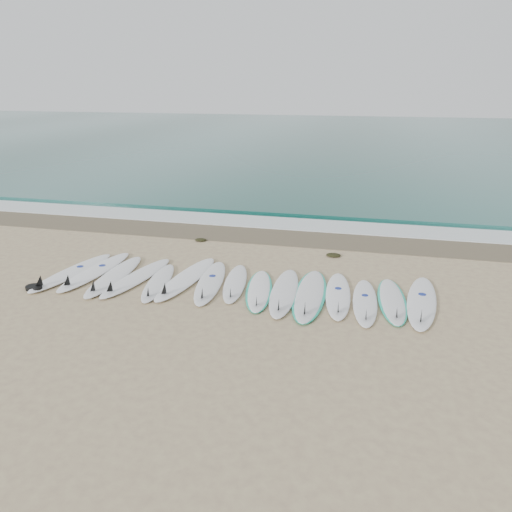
% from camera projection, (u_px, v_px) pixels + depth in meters
% --- Properties ---
extents(ground, '(120.00, 120.00, 0.00)m').
position_uv_depth(ground, '(234.00, 288.00, 11.27)').
color(ground, tan).
extents(ocean, '(120.00, 55.00, 0.03)m').
position_uv_depth(ocean, '(341.00, 138.00, 41.10)').
color(ocean, '#1D5750').
rests_on(ocean, ground).
extents(wet_sand_band, '(120.00, 1.80, 0.01)m').
position_uv_depth(wet_sand_band, '(271.00, 236.00, 15.03)').
color(wet_sand_band, brown).
rests_on(wet_sand_band, ground).
extents(foam_band, '(120.00, 1.40, 0.04)m').
position_uv_depth(foam_band, '(279.00, 223.00, 16.31)').
color(foam_band, silver).
rests_on(foam_band, ground).
extents(wave_crest, '(120.00, 1.00, 0.10)m').
position_uv_depth(wave_crest, '(287.00, 211.00, 17.68)').
color(wave_crest, '#1D5750').
rests_on(wave_crest, ground).
extents(surfboard_0, '(0.98, 2.87, 0.36)m').
position_uv_depth(surfboard_0, '(70.00, 273.00, 11.98)').
color(surfboard_0, white).
rests_on(surfboard_0, ground).
extents(surfboard_1, '(0.80, 2.87, 0.36)m').
position_uv_depth(surfboard_1, '(94.00, 272.00, 12.04)').
color(surfboard_1, white).
rests_on(surfboard_1, ground).
extents(surfboard_2, '(0.69, 2.79, 0.35)m').
position_uv_depth(surfboard_2, '(113.00, 276.00, 11.75)').
color(surfboard_2, white).
rests_on(surfboard_2, ground).
extents(surfboard_3, '(0.96, 2.78, 0.35)m').
position_uv_depth(surfboard_3, '(135.00, 278.00, 11.67)').
color(surfboard_3, white).
rests_on(surfboard_3, ground).
extents(surfboard_4, '(0.87, 2.40, 0.30)m').
position_uv_depth(surfboard_4, '(158.00, 283.00, 11.40)').
color(surfboard_4, white).
rests_on(surfboard_4, ground).
extents(surfboard_5, '(0.88, 2.95, 0.37)m').
position_uv_depth(surfboard_5, '(185.00, 279.00, 11.60)').
color(surfboard_5, white).
rests_on(surfboard_5, ground).
extents(surfboard_6, '(0.95, 2.76, 0.35)m').
position_uv_depth(surfboard_6, '(210.00, 283.00, 11.39)').
color(surfboard_6, white).
rests_on(surfboard_6, ground).
extents(surfboard_7, '(0.85, 2.40, 0.30)m').
position_uv_depth(surfboard_7, '(235.00, 283.00, 11.37)').
color(surfboard_7, white).
rests_on(surfboard_7, ground).
extents(surfboard_8, '(0.96, 2.45, 0.30)m').
position_uv_depth(surfboard_8, '(259.00, 290.00, 11.01)').
color(surfboard_8, white).
rests_on(surfboard_8, ground).
extents(surfboard_9, '(0.75, 2.78, 0.35)m').
position_uv_depth(surfboard_9, '(284.00, 293.00, 10.86)').
color(surfboard_9, white).
rests_on(surfboard_9, ground).
extents(surfboard_10, '(0.79, 2.92, 0.37)m').
position_uv_depth(surfboard_10, '(310.00, 295.00, 10.75)').
color(surfboard_10, white).
rests_on(surfboard_10, ground).
extents(surfboard_11, '(0.72, 2.60, 0.33)m').
position_uv_depth(surfboard_11, '(338.00, 295.00, 10.71)').
color(surfboard_11, white).
rests_on(surfboard_11, ground).
extents(surfboard_12, '(0.61, 2.47, 0.31)m').
position_uv_depth(surfboard_12, '(365.00, 302.00, 10.39)').
color(surfboard_12, white).
rests_on(surfboard_12, ground).
extents(surfboard_13, '(0.75, 2.47, 0.31)m').
position_uv_depth(surfboard_13, '(392.00, 301.00, 10.48)').
color(surfboard_13, white).
rests_on(surfboard_13, ground).
extents(surfboard_14, '(0.87, 2.91, 0.37)m').
position_uv_depth(surfboard_14, '(422.00, 302.00, 10.37)').
color(surfboard_14, white).
rests_on(surfboard_14, ground).
extents(seaweed_near, '(0.35, 0.27, 0.07)m').
position_uv_depth(seaweed_near, '(201.00, 240.00, 14.55)').
color(seaweed_near, black).
rests_on(seaweed_near, ground).
extents(seaweed_far, '(0.39, 0.30, 0.08)m').
position_uv_depth(seaweed_far, '(333.00, 255.00, 13.27)').
color(seaweed_far, black).
rests_on(seaweed_far, ground).
extents(leash_coil, '(0.46, 0.36, 0.11)m').
position_uv_depth(leash_coil, '(34.00, 288.00, 11.15)').
color(leash_coil, black).
rests_on(leash_coil, ground).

